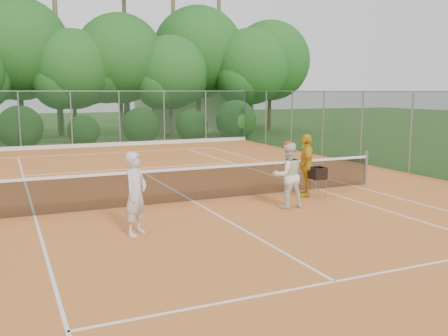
% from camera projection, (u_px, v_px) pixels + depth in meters
% --- Properties ---
extents(ground, '(120.00, 120.00, 0.00)m').
position_uv_depth(ground, '(194.00, 202.00, 13.74)').
color(ground, '#294D1B').
rests_on(ground, ground).
extents(clay_court, '(18.00, 36.00, 0.02)m').
position_uv_depth(clay_court, '(194.00, 202.00, 13.74)').
color(clay_court, orange).
rests_on(clay_court, ground).
extents(club_building, '(8.00, 5.00, 3.00)m').
position_uv_depth(club_building, '(193.00, 111.00, 38.79)').
color(club_building, beige).
rests_on(club_building, ground).
extents(tennis_net, '(11.97, 0.10, 1.10)m').
position_uv_depth(tennis_net, '(193.00, 183.00, 13.66)').
color(tennis_net, gray).
rests_on(tennis_net, clay_court).
extents(player_white, '(0.76, 0.75, 1.77)m').
position_uv_depth(player_white, '(136.00, 194.00, 10.45)').
color(player_white, silver).
rests_on(player_white, clay_court).
extents(player_center_grp, '(0.88, 0.71, 1.74)m').
position_uv_depth(player_center_grp, '(288.00, 175.00, 12.90)').
color(player_center_grp, white).
rests_on(player_center_grp, clay_court).
extents(player_yellow, '(0.86, 1.14, 1.80)m').
position_uv_depth(player_yellow, '(306.00, 165.00, 14.31)').
color(player_yellow, gold).
rests_on(player_yellow, clay_court).
extents(ball_hopper, '(0.39, 0.39, 0.90)m').
position_uv_depth(ball_hopper, '(318.00, 174.00, 13.99)').
color(ball_hopper, gray).
rests_on(ball_hopper, clay_court).
extents(stray_ball_a, '(0.07, 0.07, 0.07)m').
position_uv_depth(stray_ball_a, '(97.00, 160.00, 21.59)').
color(stray_ball_a, '#D8F037').
rests_on(stray_ball_a, clay_court).
extents(stray_ball_b, '(0.07, 0.07, 0.07)m').
position_uv_depth(stray_ball_b, '(136.00, 149.00, 25.70)').
color(stray_ball_b, '#A5C52E').
rests_on(stray_ball_b, clay_court).
extents(stray_ball_c, '(0.07, 0.07, 0.07)m').
position_uv_depth(stray_ball_c, '(205.00, 157.00, 22.73)').
color(stray_ball_c, '#B6C72E').
rests_on(stray_ball_c, clay_court).
extents(court_markings, '(11.03, 23.83, 0.01)m').
position_uv_depth(court_markings, '(194.00, 201.00, 13.74)').
color(court_markings, white).
rests_on(court_markings, clay_court).
extents(fence_back, '(18.07, 0.07, 3.00)m').
position_uv_depth(fence_back, '(96.00, 119.00, 27.04)').
color(fence_back, '#19381E').
rests_on(fence_back, clay_court).
extents(tropical_treeline, '(32.10, 8.49, 15.03)m').
position_uv_depth(tropical_treeline, '(102.00, 58.00, 31.78)').
color(tropical_treeline, brown).
rests_on(tropical_treeline, ground).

